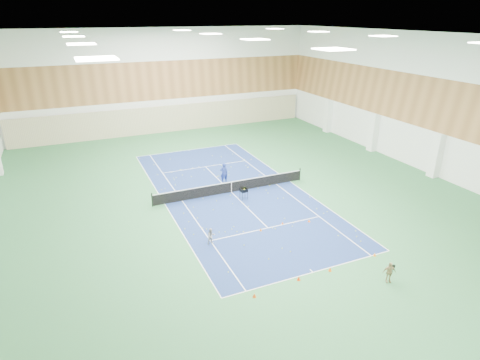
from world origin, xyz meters
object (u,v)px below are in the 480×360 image
tennis_net (231,186)px  ball_cart (244,194)px  child_apron (389,272)px  child_court (211,236)px  coach (224,173)px

tennis_net → ball_cart: size_ratio=13.74×
child_apron → child_court: bearing=153.3°
coach → ball_cart: 3.74m
tennis_net → child_apron: size_ratio=10.48×
tennis_net → coach: 2.20m
coach → child_apron: 16.65m
ball_cart → tennis_net: bearing=101.5°
tennis_net → child_apron: (3.23, -14.20, 0.06)m
child_apron → coach: bearing=119.1°
child_court → child_apron: bearing=-55.2°
coach → child_court: (-4.37, -8.89, -0.34)m
child_court → child_apron: child_apron is taller
tennis_net → child_court: bearing=-121.7°
tennis_net → coach: bearing=84.4°
child_court → ball_cart: (4.55, 5.17, -0.07)m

